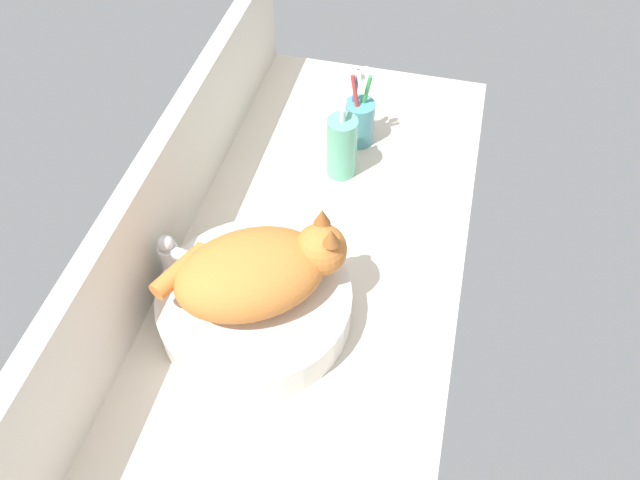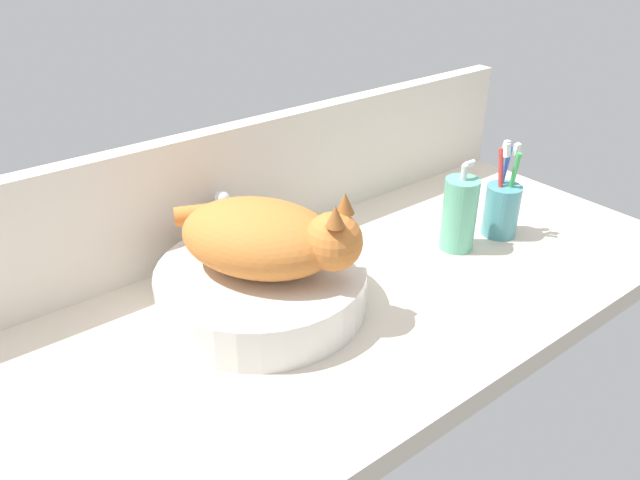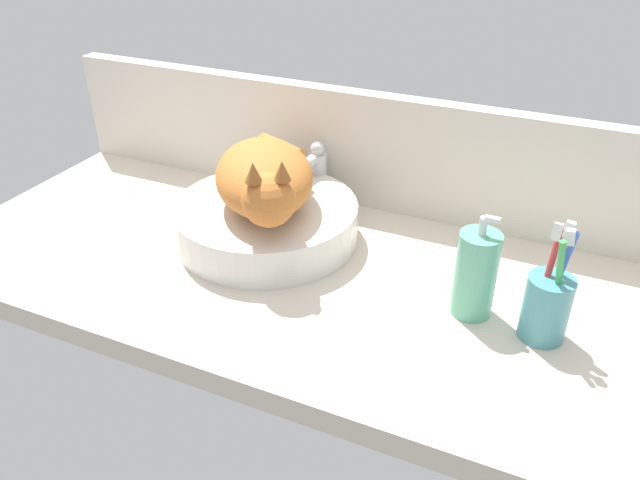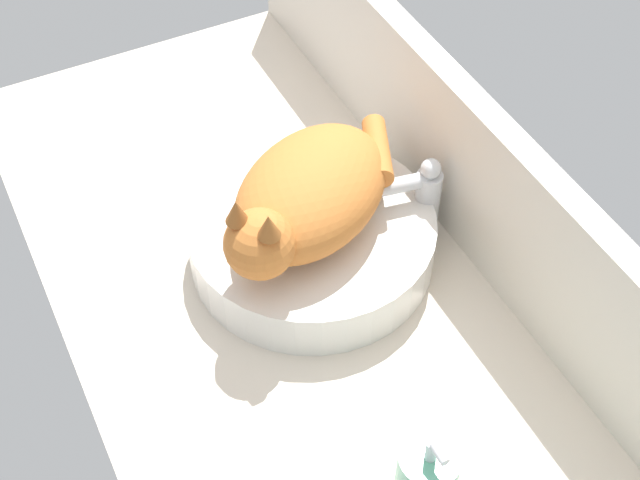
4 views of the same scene
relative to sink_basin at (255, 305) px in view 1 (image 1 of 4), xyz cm
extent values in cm
cube|color=beige|center=(10.75, -5.93, -5.57)|extent=(133.21, 57.25, 4.00)
cube|color=silver|center=(10.75, 20.89, 7.91)|extent=(133.21, 3.60, 22.94)
cylinder|color=silver|center=(0.00, 0.00, 0.00)|extent=(33.28, 33.28, 7.13)
ellipsoid|color=#CC7533|center=(0.00, 0.00, 9.07)|extent=(27.74, 30.22, 11.00)
sphere|color=#CC7533|center=(6.35, -10.03, 10.57)|extent=(8.80, 8.80, 8.80)
cone|color=#995726|center=(8.75, -9.70, 15.97)|extent=(2.80, 2.80, 3.20)
cone|color=#995726|center=(5.03, -12.05, 15.97)|extent=(2.80, 2.80, 3.20)
cylinder|color=#CC7533|center=(-2.45, 11.02, 9.57)|extent=(11.37, 7.29, 3.20)
cylinder|color=silver|center=(2.94, 16.09, 1.93)|extent=(3.60, 3.60, 11.00)
cylinder|color=silver|center=(2.04, 11.17, 6.83)|extent=(3.96, 10.23, 2.20)
sphere|color=silver|center=(2.94, 16.09, 8.63)|extent=(2.80, 2.80, 2.80)
cylinder|color=#60B793|center=(39.13, -6.46, 3.35)|extent=(6.33, 6.33, 13.83)
cylinder|color=silver|center=(39.13, -6.46, 11.67)|extent=(1.20, 1.20, 2.80)
cylinder|color=silver|center=(40.33, -6.46, 13.07)|extent=(2.20, 1.00, 1.00)
cylinder|color=teal|center=(49.81, -8.02, 1.49)|extent=(6.66, 6.66, 10.12)
cylinder|color=#D13838|center=(48.97, -7.78, 5.33)|extent=(1.82, 4.08, 16.89)
cube|color=white|center=(48.97, -7.78, 13.83)|extent=(1.33, 1.24, 2.57)
cylinder|color=green|center=(50.72, -8.55, 5.33)|extent=(2.39, 3.46, 16.95)
cube|color=white|center=(50.72, -8.55, 13.83)|extent=(1.42, 1.15, 2.59)
cylinder|color=blue|center=(50.38, -6.50, 5.33)|extent=(2.97, 1.68, 17.01)
cube|color=white|center=(50.38, -6.50, 13.83)|extent=(1.49, 0.91, 2.56)
camera|label=1|loc=(-55.24, -25.06, 90.30)|focal=35.00mm
camera|label=2|loc=(-43.81, -70.97, 55.01)|focal=35.00mm
camera|label=3|loc=(49.49, -86.23, 55.98)|focal=35.00mm
camera|label=4|loc=(71.52, -35.07, 90.08)|focal=50.00mm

